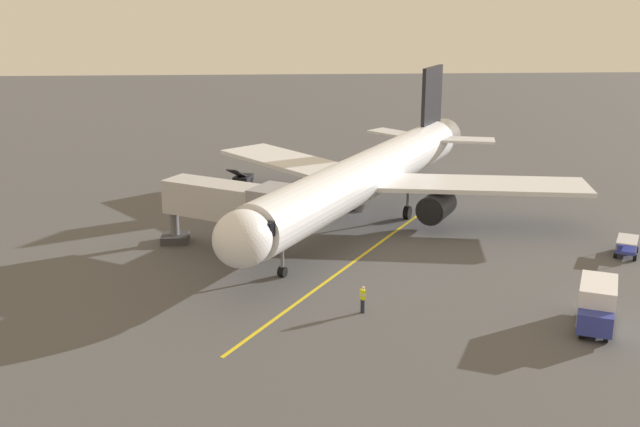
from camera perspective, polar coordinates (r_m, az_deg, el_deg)
The scene contains 9 objects.
ground_plane at distance 65.38m, azimuth 3.33°, elevation -0.11°, with size 220.00×220.00×0.00m, color #4C4C4F.
apron_lead_in_line at distance 57.34m, azimuth 4.03°, elevation -2.55°, with size 0.24×40.00×0.01m, color yellow.
airplane at distance 62.17m, azimuth 3.53°, elevation 2.82°, with size 30.72×36.36×11.50m.
jet_bridge at distance 55.19m, azimuth -6.40°, elevation 0.70°, with size 10.76×7.80×5.40m.
ground_crew_marshaller at distance 45.83m, azimuth 3.23°, elevation -6.42°, with size 0.36×0.46×1.71m.
box_truck_near_nose at distance 46.48m, azimuth 20.05°, elevation -6.45°, with size 3.68×4.99×2.62m.
belt_loader_portside at distance 75.31m, azimuth -5.86°, elevation 2.64°, with size 2.48×4.73×2.32m.
baggage_cart_starboard_side at distance 59.72m, azimuth 22.02°, elevation -2.32°, with size 2.47×2.95×1.27m.
belt_loader_rear_apron at distance 76.87m, azimuth 0.73°, elevation 3.02°, with size 1.77×4.67×2.32m.
Camera 1 is at (7.24, 62.19, 18.82)m, focal length 42.66 mm.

